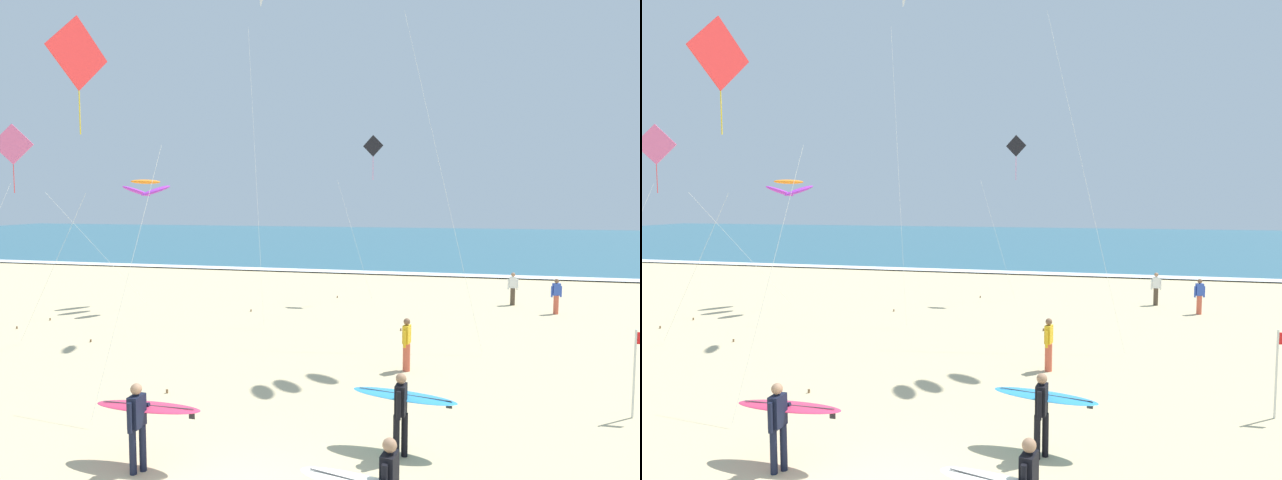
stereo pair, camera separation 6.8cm
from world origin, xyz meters
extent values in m
cube|color=#2D6075|center=(0.00, 58.40, 0.04)|extent=(160.00, 60.00, 0.08)
cube|color=white|center=(0.00, 28.70, 0.09)|extent=(160.00, 1.45, 0.01)
cylinder|color=black|center=(-2.22, 0.93, 0.44)|extent=(0.13, 0.13, 0.88)
cylinder|color=black|center=(-2.11, 1.08, 0.44)|extent=(0.13, 0.13, 0.88)
cube|color=black|center=(-2.16, 1.00, 1.18)|extent=(0.21, 0.34, 0.60)
cube|color=blue|center=(-2.27, 1.01, 1.22)|extent=(0.02, 0.20, 0.32)
sphere|color=#A87A59|center=(-2.16, 1.00, 1.60)|extent=(0.21, 0.21, 0.21)
cylinder|color=black|center=(-2.17, 0.77, 1.14)|extent=(0.09, 0.09, 0.56)
cylinder|color=black|center=(-2.16, 1.23, 1.29)|extent=(0.09, 0.09, 0.26)
cylinder|color=black|center=(-2.21, 1.33, 1.16)|extent=(0.25, 0.09, 0.14)
ellipsoid|color=#D83359|center=(-2.15, 1.36, 1.12)|extent=(2.23, 0.60, 0.10)
cube|color=#333333|center=(-2.15, 1.36, 1.16)|extent=(1.95, 0.07, 0.03)
cube|color=#262628|center=(-1.22, 1.34, 1.05)|extent=(0.12, 0.01, 0.14)
cube|color=black|center=(2.63, -0.20, 1.18)|extent=(0.26, 0.37, 0.60)
cube|color=yellow|center=(2.53, -0.18, 1.22)|extent=(0.05, 0.20, 0.32)
sphere|color=#A87A59|center=(2.63, -0.20, 1.60)|extent=(0.21, 0.21, 0.21)
cylinder|color=black|center=(2.58, -0.42, 1.29)|extent=(0.09, 0.09, 0.26)
cylinder|color=black|center=(2.68, 0.03, 1.14)|extent=(0.09, 0.09, 0.56)
cylinder|color=black|center=(2.50, 2.62, 0.44)|extent=(0.13, 0.13, 0.88)
cylinder|color=black|center=(2.65, 2.76, 0.44)|extent=(0.13, 0.13, 0.88)
cube|color=black|center=(2.57, 2.69, 1.18)|extent=(0.24, 0.36, 0.60)
cube|color=yellow|center=(2.47, 2.70, 1.22)|extent=(0.03, 0.20, 0.32)
sphere|color=#A87A59|center=(2.57, 2.69, 1.60)|extent=(0.21, 0.21, 0.21)
cylinder|color=black|center=(2.55, 2.46, 1.14)|extent=(0.09, 0.09, 0.56)
cylinder|color=black|center=(2.60, 2.92, 1.29)|extent=(0.09, 0.09, 0.26)
cylinder|color=black|center=(2.55, 3.02, 1.16)|extent=(0.26, 0.11, 0.14)
ellipsoid|color=#3399D8|center=(2.61, 3.05, 1.12)|extent=(2.18, 0.82, 0.14)
cube|color=#333333|center=(2.61, 3.05, 1.16)|extent=(1.86, 0.23, 0.06)
cube|color=#262628|center=(3.50, 2.95, 1.05)|extent=(0.12, 0.03, 0.14)
cube|color=black|center=(-0.08, 18.78, 7.74)|extent=(1.04, 0.27, 1.06)
cylinder|color=pink|center=(-0.08, 18.78, 6.64)|extent=(0.02, 0.02, 1.15)
cylinder|color=silver|center=(-1.02, 19.00, 3.08)|extent=(1.88, 0.45, 5.97)
cylinder|color=brown|center=(-1.95, 19.21, 0.05)|extent=(0.06, 0.06, 0.10)
cube|color=pink|center=(-11.14, 8.01, 7.00)|extent=(1.32, 0.48, 1.39)
cylinder|color=red|center=(-11.14, 8.01, 5.82)|extent=(0.02, 0.02, 0.98)
cylinder|color=silver|center=(-10.02, 8.40, 2.71)|extent=(2.25, 0.79, 5.23)
cylinder|color=brown|center=(-8.91, 8.78, 0.05)|extent=(0.06, 0.06, 0.10)
cube|color=red|center=(-4.25, 2.45, 8.18)|extent=(0.38, 1.52, 1.55)
cylinder|color=yellow|center=(-4.25, 2.45, 6.94)|extent=(0.02, 0.02, 0.92)
cylinder|color=silver|center=(-3.97, 3.64, 3.29)|extent=(0.56, 2.40, 6.39)
cylinder|color=brown|center=(-3.70, 4.83, 0.05)|extent=(0.06, 0.06, 0.10)
ellipsoid|color=purple|center=(-9.32, 14.18, 5.50)|extent=(1.22, 1.41, 0.63)
ellipsoid|color=orange|center=(-10.23, 14.86, 5.93)|extent=(1.23, 1.42, 0.20)
ellipsoid|color=purple|center=(-11.14, 15.54, 5.50)|extent=(1.22, 1.41, 0.63)
cylinder|color=silver|center=(-11.51, 13.14, 2.75)|extent=(2.58, 3.46, 5.31)
cylinder|color=brown|center=(-12.80, 11.41, 0.05)|extent=(0.06, 0.06, 0.10)
cylinder|color=silver|center=(3.23, 11.56, 6.10)|extent=(2.86, 2.74, 12.00)
cylinder|color=brown|center=(1.81, 12.93, 0.05)|extent=(0.06, 0.06, 0.10)
cylinder|color=brown|center=(-13.02, 9.85, 0.05)|extent=(0.06, 0.06, 0.10)
cylinder|color=silver|center=(-4.32, 13.52, 6.37)|extent=(1.65, 2.96, 12.55)
cylinder|color=brown|center=(-5.13, 14.99, 0.05)|extent=(0.06, 0.06, 0.10)
cylinder|color=#4C3D2D|center=(6.68, 19.26, 0.42)|extent=(0.22, 0.22, 0.84)
cube|color=white|center=(6.68, 19.26, 1.11)|extent=(0.33, 0.19, 0.54)
sphere|color=#A87A59|center=(6.68, 19.26, 1.49)|extent=(0.20, 0.20, 0.20)
cylinder|color=white|center=(6.47, 19.25, 1.01)|extent=(0.08, 0.08, 0.50)
cylinder|color=white|center=(6.89, 19.26, 1.01)|extent=(0.08, 0.08, 0.50)
cylinder|color=#D8593F|center=(2.33, 8.11, 0.42)|extent=(0.22, 0.22, 0.84)
cube|color=gold|center=(2.33, 8.11, 1.11)|extent=(0.25, 0.35, 0.54)
sphere|color=brown|center=(2.33, 8.11, 1.49)|extent=(0.20, 0.20, 0.20)
cylinder|color=gold|center=(2.38, 8.31, 1.01)|extent=(0.08, 0.08, 0.50)
cylinder|color=gold|center=(2.29, 7.90, 1.01)|extent=(0.08, 0.08, 0.50)
cylinder|color=#D8593F|center=(8.31, 17.58, 0.42)|extent=(0.22, 0.22, 0.84)
cube|color=#3351B7|center=(8.31, 17.58, 1.11)|extent=(0.36, 0.27, 0.54)
sphere|color=brown|center=(8.31, 17.58, 1.49)|extent=(0.20, 0.20, 0.20)
cylinder|color=#3351B7|center=(8.11, 17.52, 1.01)|extent=(0.08, 0.08, 0.50)
cylinder|color=#3351B7|center=(8.51, 17.64, 1.01)|extent=(0.08, 0.08, 0.50)
cylinder|color=silver|center=(7.72, 5.85, 1.05)|extent=(0.05, 0.05, 2.10)
camera|label=1|loc=(3.31, -7.55, 5.10)|focal=29.79mm
camera|label=2|loc=(3.37, -7.53, 5.10)|focal=29.79mm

